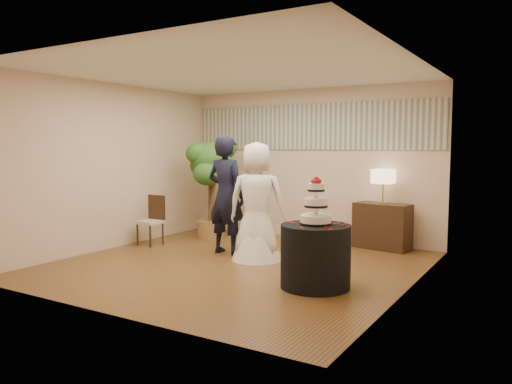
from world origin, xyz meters
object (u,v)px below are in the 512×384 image
Objects in this scene: groom at (226,195)px; side_chair at (150,220)px; wedding_cake at (316,201)px; ficus_tree at (210,187)px; console at (382,226)px; bride at (257,201)px; table_lamp at (383,186)px; cake_table at (315,256)px.

side_chair is (-1.55, -0.12, -0.52)m from groom.
ficus_tree is (-3.11, 2.07, -0.12)m from wedding_cake.
console is (2.05, 1.67, -0.57)m from groom.
bride reaches higher than table_lamp.
groom is 1.48m from ficus_tree.
bride is 2.25m from side_chair.
groom reaches higher than console.
wedding_cake reaches higher than side_chair.
wedding_cake reaches higher than console.
wedding_cake is at bearing -90.13° from table_lamp.
cake_table is (2.05, -1.04, -0.57)m from groom.
table_lamp is (1.40, 1.79, 0.16)m from bride.
wedding_cake is 0.64× the size of console.
wedding_cake reaches higher than table_lamp.
cake_table is at bearing -80.94° from console.
side_chair is at bearing -153.58° from table_lamp.
ficus_tree is 2.20× the size of side_chair.
console is at bearing 28.03° from side_chair.
wedding_cake is 0.68× the size of side_chair.
groom is 1.00× the size of ficus_tree.
table_lamp is (0.01, 2.71, 0.68)m from cake_table.
groom is at bearing -29.03° from bride.
cake_table is 3.78m from ficus_tree.
wedding_cake is at bearing 157.01° from groom.
groom reaches higher than cake_table.
groom is 0.66m from bride.
table_lamp is at bearing 11.76° from ficus_tree.
bride is 2.06m from ficus_tree.
table_lamp is 4.07m from side_chair.
side_chair is (-2.20, 0.00, -0.47)m from bride.
console is (0.01, 2.71, -0.69)m from wedding_cake.
ficus_tree reaches higher than bride.
console is (1.40, 1.79, -0.51)m from bride.
ficus_tree is (-3.11, 2.07, 0.57)m from cake_table.
side_chair is at bearing 165.59° from cake_table.
wedding_cake is (0.00, 0.00, 0.69)m from cake_table.
cake_table is 0.93× the size of console.
groom is 3.22× the size of wedding_cake.
wedding_cake is 1.02× the size of table_lamp.
ficus_tree is 1.35m from side_chair.
groom is 2.30m from wedding_cake.
side_chair is (-3.60, 0.92, -0.64)m from wedding_cake.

